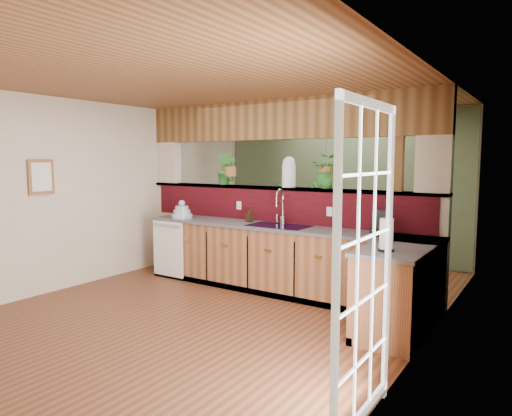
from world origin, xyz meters
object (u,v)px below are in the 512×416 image
Objects in this scene: faucet at (281,205)px; coffee_maker at (379,224)px; soap_dispenser at (250,215)px; glass_jar at (289,172)px; dish_stack at (182,213)px; shelving_console at (300,228)px; paper_towel at (386,235)px.

faucet is 1.66× the size of coffee_maker.
soap_dispenser is 1.88m from coffee_maker.
glass_jar reaches higher than faucet.
dish_stack reaches higher than soap_dispenser.
glass_jar is 2.34m from shelving_console.
faucet is at bearing 149.97° from paper_towel.
faucet is 1.44× the size of paper_towel.
shelving_console is at bearing 73.11° from dish_stack.
glass_jar is at bearing 153.07° from coffee_maker.
soap_dispenser is (-0.46, -0.07, -0.16)m from faucet.
soap_dispenser is 2.44m from paper_towel.
dish_stack is 3.41m from paper_towel.
glass_jar reaches higher than soap_dispenser.
shelving_console is at bearing 129.55° from paper_towel.
faucet is 2.37m from shelving_console.
paper_towel is (2.24, -0.96, 0.05)m from soap_dispenser.
glass_jar is (-1.42, 0.37, 0.57)m from coffee_maker.
dish_stack is at bearing 167.29° from paper_towel.
coffee_maker is at bearing -6.07° from faucet.
paper_towel is at bearing -12.71° from dish_stack.
faucet is at bearing -64.46° from shelving_console.
paper_towel is 2.24m from glass_jar.
dish_stack is at bearing -162.17° from glass_jar.
soap_dispenser is at bearing 165.34° from coffee_maker.
shelving_console is (-0.36, 2.19, -0.50)m from soap_dispenser.
paper_towel reaches higher than dish_stack.
glass_jar is (-1.78, 1.25, 0.55)m from paper_towel.
coffee_maker reaches higher than soap_dispenser.
soap_dispenser is 0.81m from glass_jar.
glass_jar reaches higher than dish_stack.
soap_dispenser is 0.14× the size of shelving_console.
coffee_maker is at bearing -2.39° from soap_dispenser.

